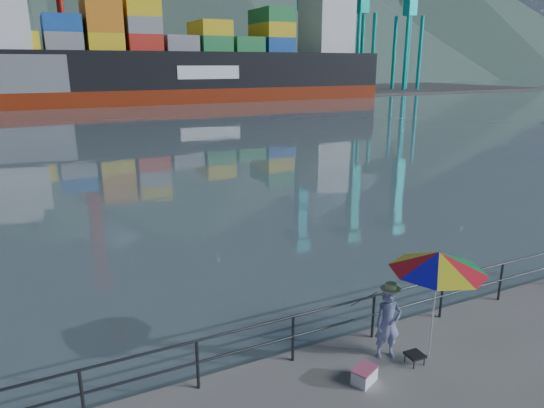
{
  "coord_description": "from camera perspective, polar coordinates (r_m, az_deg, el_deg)",
  "views": [
    {
      "loc": [
        -3.17,
        -5.85,
        5.84
      ],
      "look_at": [
        2.64,
        6.0,
        2.0
      ],
      "focal_mm": 32.0,
      "sensor_mm": 36.0,
      "label": 1
    }
  ],
  "objects": [
    {
      "name": "guardrail",
      "position": [
        9.76,
        -2.91,
        -16.8
      ],
      "size": [
        22.0,
        0.06,
        1.03
      ],
      "color": "#2D3033",
      "rests_on": "ground"
    },
    {
      "name": "port_cranes",
      "position": [
        96.66,
        -5.69,
        22.18
      ],
      "size": [
        116.0,
        28.0,
        38.4
      ],
      "color": "red",
      "rests_on": "ground"
    },
    {
      "name": "fishing_rod",
      "position": [
        11.35,
        10.39,
        -15.04
      ],
      "size": [
        0.6,
        1.62,
        1.21
      ],
      "primitive_type": "cylinder",
      "rotation": [
        0.96,
        0.0,
        -0.35
      ],
      "color": "black",
      "rests_on": "ground"
    },
    {
      "name": "far_dock",
      "position": [
        99.89,
        -18.93,
        12.02
      ],
      "size": [
        200.0,
        40.0,
        0.4
      ],
      "primitive_type": "cube",
      "color": "#514F4C",
      "rests_on": "ground"
    },
    {
      "name": "fisherman",
      "position": [
        10.4,
        13.48,
        -13.53
      ],
      "size": [
        0.62,
        0.49,
        1.51
      ],
      "primitive_type": "imported",
      "rotation": [
        0.0,
        0.0,
        -0.26
      ],
      "color": "navy",
      "rests_on": "ground"
    },
    {
      "name": "harbor_water",
      "position": [
        136.01,
        -25.37,
        12.24
      ],
      "size": [
        500.0,
        280.0,
        0.0
      ],
      "primitive_type": "cube",
      "color": "slate",
      "rests_on": "ground"
    },
    {
      "name": "container_ship",
      "position": [
        84.04,
        -7.6,
        16.05
      ],
      "size": [
        64.46,
        10.74,
        18.1
      ],
      "color": "maroon",
      "rests_on": "ground"
    },
    {
      "name": "folding_stool",
      "position": [
        10.65,
        16.43,
        -17.03
      ],
      "size": [
        0.35,
        0.35,
        0.22
      ],
      "color": "black",
      "rests_on": "ground"
    },
    {
      "name": "beach_umbrella",
      "position": [
        10.07,
        18.98,
        -6.39
      ],
      "size": [
        1.91,
        1.91,
        2.32
      ],
      "color": "white",
      "rests_on": "ground"
    },
    {
      "name": "cooler_bag",
      "position": [
        9.91,
        10.81,
        -19.24
      ],
      "size": [
        0.57,
        0.49,
        0.28
      ],
      "primitive_type": "cube",
      "rotation": [
        0.0,
        0.0,
        0.42
      ],
      "color": "white",
      "rests_on": "ground"
    },
    {
      "name": "container_stacks",
      "position": [
        105.29,
        -6.67,
        14.42
      ],
      "size": [
        58.0,
        5.4,
        7.8
      ],
      "color": "#267F3F",
      "rests_on": "ground"
    }
  ]
}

